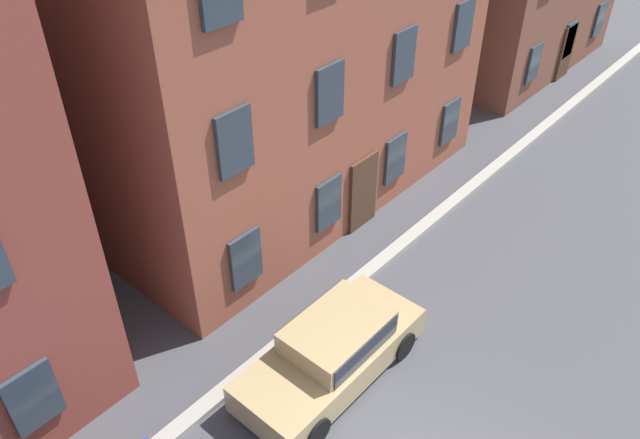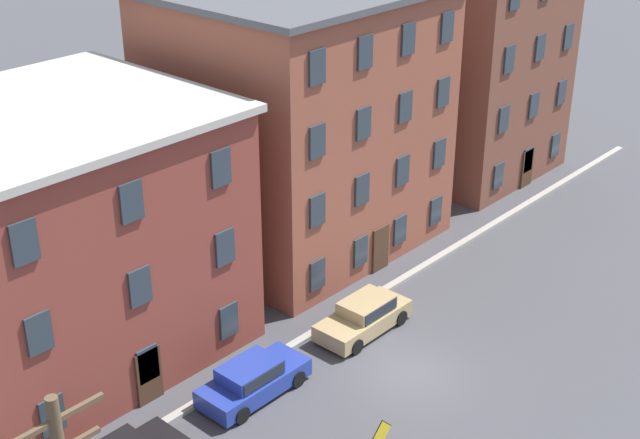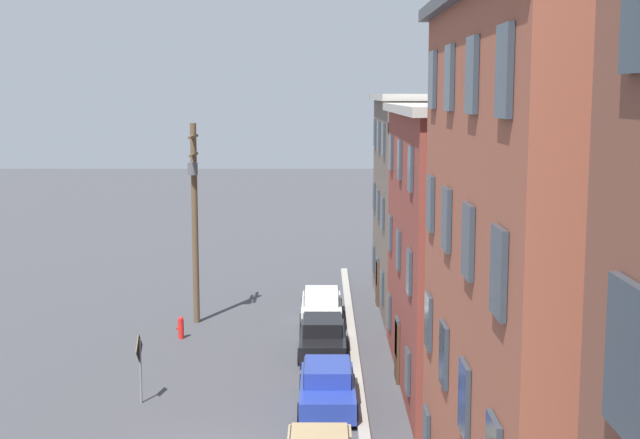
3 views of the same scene
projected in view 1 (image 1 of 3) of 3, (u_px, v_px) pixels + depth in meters
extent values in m
cube|color=#9E998E|center=(252.00, 368.00, 13.54)|extent=(56.00, 0.36, 0.16)
cube|color=#2D3842|center=(33.00, 398.00, 11.06)|extent=(0.90, 0.10, 1.40)
cube|color=#2D3842|center=(246.00, 259.00, 14.21)|extent=(0.90, 0.10, 1.40)
cube|color=#2D3842|center=(235.00, 142.00, 12.37)|extent=(0.90, 0.10, 1.40)
cube|color=#2D3842|center=(329.00, 203.00, 15.95)|extent=(0.90, 0.10, 1.40)
cube|color=#2D3842|center=(330.00, 94.00, 14.11)|extent=(0.90, 0.10, 1.40)
cube|color=#2D3842|center=(395.00, 158.00, 17.70)|extent=(0.90, 0.10, 1.40)
cube|color=#2D3842|center=(404.00, 56.00, 15.86)|extent=(0.90, 0.10, 1.40)
cube|color=#2D3842|center=(450.00, 122.00, 19.45)|extent=(0.90, 0.10, 1.40)
cube|color=#2D3842|center=(463.00, 25.00, 17.61)|extent=(0.90, 0.10, 1.40)
cube|color=#472D1E|center=(363.00, 193.00, 17.09)|extent=(1.10, 0.10, 2.20)
cube|color=#2D3842|center=(534.00, 63.00, 22.86)|extent=(0.90, 0.10, 1.40)
cube|color=#2D3842|center=(569.00, 40.00, 24.73)|extent=(0.90, 0.10, 1.40)
cube|color=#2D3842|center=(600.00, 19.00, 26.59)|extent=(0.90, 0.10, 1.40)
cube|color=#472D1E|center=(566.00, 52.00, 25.03)|extent=(1.10, 0.10, 2.20)
cube|color=tan|center=(331.00, 358.00, 13.19)|extent=(4.40, 1.80, 0.70)
cube|color=tan|center=(337.00, 332.00, 12.93)|extent=(2.20, 1.51, 0.55)
cube|color=#1E232D|center=(337.00, 332.00, 12.93)|extent=(2.02, 1.58, 0.48)
cylinder|color=black|center=(316.00, 431.00, 11.99)|extent=(0.66, 0.22, 0.66)
cylinder|color=black|center=(254.00, 384.00, 12.88)|extent=(0.66, 0.22, 0.66)
cylinder|color=black|center=(403.00, 345.00, 13.73)|extent=(0.66, 0.22, 0.66)
cylinder|color=black|center=(343.00, 308.00, 14.62)|extent=(0.66, 0.22, 0.66)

